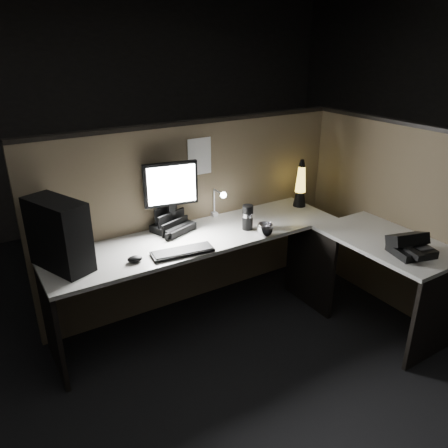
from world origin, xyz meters
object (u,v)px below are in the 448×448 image
keyboard (183,252)px  pc_tower (59,234)px  monitor (171,190)px  desk_phone (410,246)px  lava_lamp (300,187)px

keyboard → pc_tower: bearing=170.4°
monitor → keyboard: 0.53m
keyboard → desk_phone: (1.32, -0.83, 0.05)m
pc_tower → lava_lamp: 2.05m
lava_lamp → desk_phone: bearing=-88.9°
monitor → lava_lamp: monitor is taller
pc_tower → lava_lamp: pc_tower is taller
pc_tower → lava_lamp: bearing=-20.5°
monitor → lava_lamp: size_ratio=1.27×
lava_lamp → monitor: bearing=173.9°
pc_tower → keyboard: pc_tower is taller
monitor → lava_lamp: (1.18, -0.13, -0.15)m
monitor → lava_lamp: 1.19m
keyboard → lava_lamp: 1.34m
pc_tower → monitor: size_ratio=0.86×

